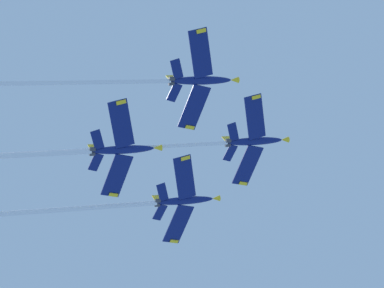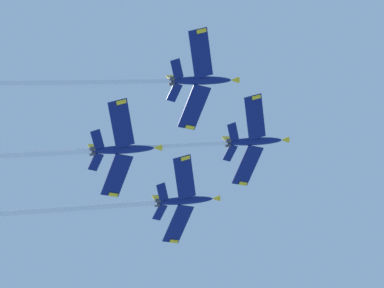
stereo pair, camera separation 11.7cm
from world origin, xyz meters
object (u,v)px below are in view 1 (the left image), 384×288
at_px(jet_right_wing, 145,81).
at_px(jet_slot, 74,152).
at_px(jet_left_wing, 117,206).
at_px(jet_lead, 205,144).

bearing_deg(jet_right_wing, jet_slot, 119.99).
relative_size(jet_left_wing, jet_right_wing, 0.99).
xyz_separation_m(jet_left_wing, jet_slot, (-10.40, -10.25, -3.64)).
xyz_separation_m(jet_right_wing, jet_slot, (-8.66, 15.00, -4.96)).
bearing_deg(jet_slot, jet_lead, -10.77).
distance_m(jet_lead, jet_slot, 25.96).
distance_m(jet_lead, jet_right_wing, 18.90).
bearing_deg(jet_lead, jet_left_wing, 131.75).
bearing_deg(jet_slot, jet_right_wing, -60.01).
relative_size(jet_lead, jet_slot, 1.22).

